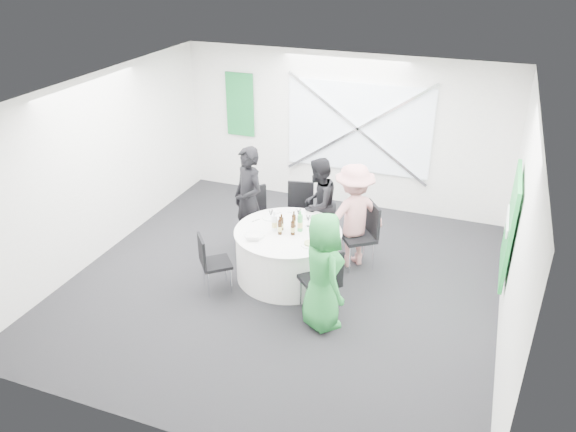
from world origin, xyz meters
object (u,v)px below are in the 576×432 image
(person_man_back_left, at_px, (249,200))
(green_water_bottle, at_px, (300,223))
(chair_front_left, at_px, (210,259))
(clear_water_bottle, at_px, (274,223))
(person_woman_green, at_px, (323,272))
(chair_front_right, at_px, (323,277))
(person_man_back, at_px, (318,204))
(person_woman_pink, at_px, (353,216))
(chair_back_left, at_px, (257,213))
(banquet_table, at_px, (288,254))
(chair_back_right, at_px, (364,230))
(chair_back, at_px, (300,207))

(person_man_back_left, bearing_deg, green_water_bottle, 7.13)
(chair_front_left, relative_size, clear_water_bottle, 2.95)
(person_man_back_left, bearing_deg, person_woman_green, -8.61)
(chair_front_right, xyz_separation_m, green_water_bottle, (-0.61, 0.81, 0.29))
(person_man_back, relative_size, person_woman_green, 0.96)
(person_man_back, xyz_separation_m, person_woman_pink, (0.65, -0.30, 0.05))
(person_man_back_left, relative_size, person_man_back, 1.13)
(person_woman_pink, xyz_separation_m, green_water_bottle, (-0.62, -0.63, 0.07))
(chair_front_right, bearing_deg, person_woman_green, 57.73)
(chair_back_left, height_order, chair_front_right, chair_front_right)
(banquet_table, distance_m, person_woman_green, 1.29)
(clear_water_bottle, bearing_deg, chair_back_left, 128.67)
(chair_front_left, distance_m, person_woman_green, 1.73)
(person_man_back_left, relative_size, green_water_bottle, 5.55)
(chair_front_left, xyz_separation_m, clear_water_bottle, (0.70, 0.69, 0.36))
(chair_front_right, relative_size, person_man_back_left, 0.58)
(person_man_back, bearing_deg, chair_back_left, -64.53)
(person_woman_green, relative_size, green_water_bottle, 5.12)
(person_man_back, bearing_deg, person_woman_green, 27.21)
(banquet_table, height_order, chair_front_left, chair_front_left)
(chair_front_right, distance_m, person_man_back, 1.86)
(chair_back_left, xyz_separation_m, green_water_bottle, (0.95, -0.63, 0.30))
(chair_back_right, bearing_deg, clear_water_bottle, -92.89)
(person_man_back_left, bearing_deg, chair_back, 75.29)
(chair_back, xyz_separation_m, person_woman_green, (1.04, -2.06, 0.22))
(chair_back_left, xyz_separation_m, person_man_back, (0.92, 0.29, 0.18))
(chair_back_right, bearing_deg, person_man_back, -145.54)
(chair_back, height_order, chair_back_right, chair_back_right)
(chair_front_left, bearing_deg, chair_back_right, -92.18)
(chair_back, distance_m, chair_back_right, 1.28)
(chair_back, relative_size, clear_water_bottle, 3.30)
(person_woman_pink, bearing_deg, person_man_back, -66.54)
(chair_back_left, relative_size, clear_water_bottle, 3.35)
(chair_front_left, bearing_deg, person_woman_pink, -89.20)
(banquet_table, relative_size, person_woman_pink, 0.96)
(chair_back_left, distance_m, person_woman_green, 2.29)
(chair_back_right, distance_m, person_man_back, 0.90)
(banquet_table, relative_size, green_water_bottle, 5.01)
(person_man_back_left, xyz_separation_m, green_water_bottle, (1.03, -0.49, 0.02))
(banquet_table, height_order, person_woman_green, person_woman_green)
(chair_front_right, xyz_separation_m, person_woman_green, (0.04, -0.18, 0.21))
(chair_front_right, height_order, person_man_back_left, person_man_back_left)
(chair_front_left, xyz_separation_m, green_water_bottle, (1.05, 0.80, 0.37))
(chair_back_left, height_order, clear_water_bottle, clear_water_bottle)
(person_man_back, relative_size, green_water_bottle, 4.90)
(banquet_table, height_order, chair_back_right, chair_back_right)
(chair_back_right, relative_size, person_man_back_left, 0.59)
(chair_back_left, distance_m, clear_water_bottle, 1.00)
(chair_front_right, height_order, person_woman_pink, person_woman_pink)
(banquet_table, height_order, green_water_bottle, green_water_bottle)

